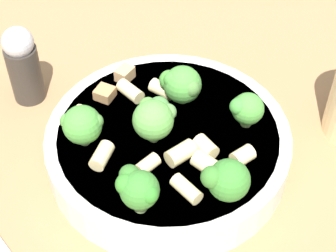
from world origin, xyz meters
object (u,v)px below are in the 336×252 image
pasta_bowl (168,144)px  rigatoni_6 (76,118)px  rigatoni_4 (100,153)px  rigatoni_8 (162,89)px  chicken_chunk_0 (126,74)px  pepper_shaker (23,64)px  rigatoni_3 (208,165)px  broccoli_floret_1 (226,180)px  broccoli_floret_2 (153,116)px  rigatoni_1 (130,91)px  broccoli_floret_5 (138,188)px  rigatoni_5 (148,165)px  rigatoni_9 (186,189)px  broccoli_floret_4 (181,84)px  rigatoni_7 (243,156)px  broccoli_floret_3 (245,108)px  chicken_chunk_1 (105,93)px  rigatoni_2 (181,153)px  rigatoni_0 (206,147)px

pasta_bowl → rigatoni_6: bearing=50.9°
rigatoni_4 → rigatoni_8: bearing=-63.1°
chicken_chunk_0 → rigatoni_6: bearing=115.0°
chicken_chunk_0 → pepper_shaker: pepper_shaker is taller
rigatoni_3 → pepper_shaker: bearing=23.5°
broccoli_floret_1 → rigatoni_4: (0.10, 0.07, -0.02)m
broccoli_floret_1 → chicken_chunk_0: 0.19m
chicken_chunk_0 → pepper_shaker: size_ratio=0.20×
broccoli_floret_2 → rigatoni_1: 0.06m
broccoli_floret_5 → rigatoni_6: bearing=2.5°
rigatoni_6 → rigatoni_5: bearing=-159.7°
pasta_bowl → broccoli_floret_1: 0.10m
broccoli_floret_5 → rigatoni_6: broccoli_floret_5 is taller
rigatoni_8 → rigatoni_9: size_ratio=0.84×
broccoli_floret_1 → rigatoni_8: bearing=-7.6°
broccoli_floret_4 → rigatoni_7: bearing=-175.7°
broccoli_floret_3 → chicken_chunk_1: 0.15m
rigatoni_2 → rigatoni_4: bearing=59.3°
rigatoni_9 → pepper_shaker: (0.23, 0.07, 0.00)m
broccoli_floret_2 → rigatoni_0: (-0.04, -0.03, -0.02)m
broccoli_floret_1 → rigatoni_5: (0.06, 0.04, -0.02)m
broccoli_floret_3 → chicken_chunk_0: bearing=30.5°
rigatoni_0 → chicken_chunk_1: size_ratio=1.21×
broccoli_floret_3 → chicken_chunk_0: broccoli_floret_3 is taller
pasta_bowl → broccoli_floret_1: broccoli_floret_1 is taller
broccoli_floret_4 → chicken_chunk_0: (0.06, 0.03, -0.02)m
rigatoni_1 → broccoli_floret_3: bearing=-139.3°
rigatoni_2 → rigatoni_8: 0.09m
rigatoni_4 → rigatoni_9: bearing=-147.4°
broccoli_floret_4 → rigatoni_5: (-0.06, 0.07, -0.02)m
broccoli_floret_2 → rigatoni_5: 0.05m
rigatoni_1 → rigatoni_2: rigatoni_2 is taller
pasta_bowl → chicken_chunk_1: size_ratio=13.20×
rigatoni_3 → rigatoni_7: bearing=-101.7°
rigatoni_8 → pepper_shaker: bearing=45.1°
rigatoni_2 → rigatoni_6: bearing=35.0°
rigatoni_7 → rigatoni_9: size_ratio=0.68×
rigatoni_2 → rigatoni_8: size_ratio=1.10×
rigatoni_9 → chicken_chunk_1: (0.15, 0.01, -0.00)m
broccoli_floret_3 → rigatoni_3: size_ratio=1.33×
rigatoni_9 → chicken_chunk_0: bearing=-8.4°
rigatoni_8 → pepper_shaker: 0.16m
broccoli_floret_2 → rigatoni_4: broccoli_floret_2 is taller
pasta_bowl → rigatoni_0: bearing=-155.9°
rigatoni_0 → chicken_chunk_0: bearing=7.2°
broccoli_floret_4 → rigatoni_6: 0.11m
rigatoni_4 → chicken_chunk_0: (0.09, -0.07, -0.00)m
broccoli_floret_3 → rigatoni_9: (-0.05, 0.09, -0.01)m
pasta_bowl → chicken_chunk_0: (0.09, -0.00, 0.02)m
broccoli_floret_3 → rigatoni_1: size_ratio=1.28×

